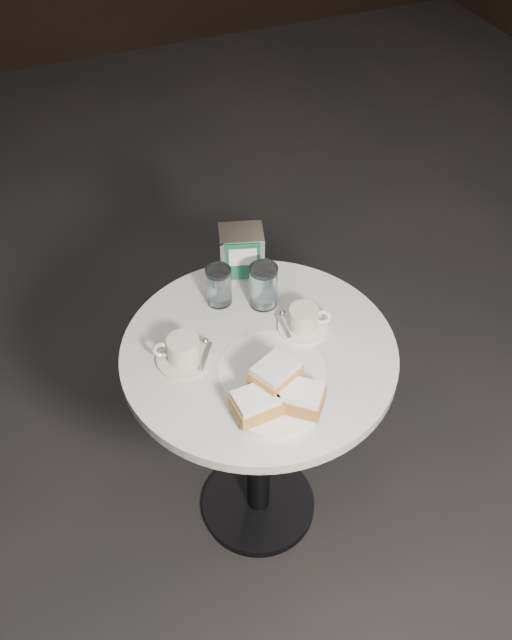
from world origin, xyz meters
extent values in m
plane|color=black|center=(0.00, 0.00, 0.00)|extent=(7.00, 7.00, 0.00)
cylinder|color=black|center=(0.00, 0.00, 0.01)|extent=(0.36, 0.36, 0.03)
cylinder|color=black|center=(0.00, 0.00, 0.36)|extent=(0.07, 0.07, 0.70)
cylinder|color=white|center=(0.00, 0.00, 0.73)|extent=(0.70, 0.70, 0.03)
cylinder|color=white|center=(0.00, -0.07, 0.75)|extent=(0.31, 0.31, 0.00)
cylinder|color=white|center=(-0.03, -0.18, 0.75)|extent=(0.25, 0.25, 0.02)
cube|color=gold|center=(-0.09, -0.19, 0.78)|extent=(0.11, 0.09, 0.04)
cube|color=white|center=(-0.09, -0.19, 0.81)|extent=(0.10, 0.08, 0.02)
cube|color=#B97638|center=(0.02, -0.21, 0.78)|extent=(0.13, 0.13, 0.04)
cube|color=white|center=(0.02, -0.21, 0.81)|extent=(0.12, 0.12, 0.02)
cube|color=gold|center=(-0.02, -0.15, 0.81)|extent=(0.13, 0.12, 0.04)
cube|color=white|center=(-0.02, -0.15, 0.84)|extent=(0.12, 0.11, 0.02)
cylinder|color=silver|center=(-0.19, 0.03, 0.75)|extent=(0.18, 0.18, 0.01)
cylinder|color=beige|center=(-0.19, 0.03, 0.79)|extent=(0.10, 0.10, 0.06)
cylinder|color=#826147|center=(-0.19, 0.03, 0.81)|extent=(0.09, 0.09, 0.00)
torus|color=beige|center=(-0.23, 0.05, 0.79)|extent=(0.05, 0.03, 0.05)
cube|color=#AFAFB3|center=(-0.14, 0.02, 0.76)|extent=(0.06, 0.09, 0.00)
sphere|color=silver|center=(-0.12, 0.06, 0.76)|extent=(0.02, 0.02, 0.02)
cylinder|color=white|center=(0.13, 0.03, 0.75)|extent=(0.17, 0.17, 0.01)
cylinder|color=beige|center=(0.13, 0.03, 0.78)|extent=(0.10, 0.10, 0.06)
cylinder|color=#89644A|center=(0.13, 0.03, 0.81)|extent=(0.09, 0.09, 0.00)
torus|color=white|center=(0.18, 0.01, 0.78)|extent=(0.05, 0.03, 0.05)
cube|color=#BCBCC1|center=(0.09, 0.04, 0.76)|extent=(0.02, 0.09, 0.00)
sphere|color=silver|center=(0.10, 0.08, 0.76)|extent=(0.02, 0.02, 0.02)
cylinder|color=white|center=(-0.03, 0.20, 0.80)|extent=(0.08, 0.08, 0.11)
cylinder|color=silver|center=(-0.03, 0.20, 0.80)|extent=(0.07, 0.07, 0.09)
cylinder|color=white|center=(0.08, 0.15, 0.81)|extent=(0.08, 0.08, 0.12)
cylinder|color=white|center=(0.08, 0.15, 0.80)|extent=(0.07, 0.07, 0.10)
cube|color=white|center=(0.07, 0.30, 0.81)|extent=(0.14, 0.12, 0.14)
cube|color=#1A5B3F|center=(0.05, 0.25, 0.82)|extent=(0.09, 0.03, 0.12)
cube|color=white|center=(0.05, 0.25, 0.84)|extent=(0.07, 0.02, 0.05)
camera|label=1|loc=(-0.47, -1.13, 2.05)|focal=40.00mm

